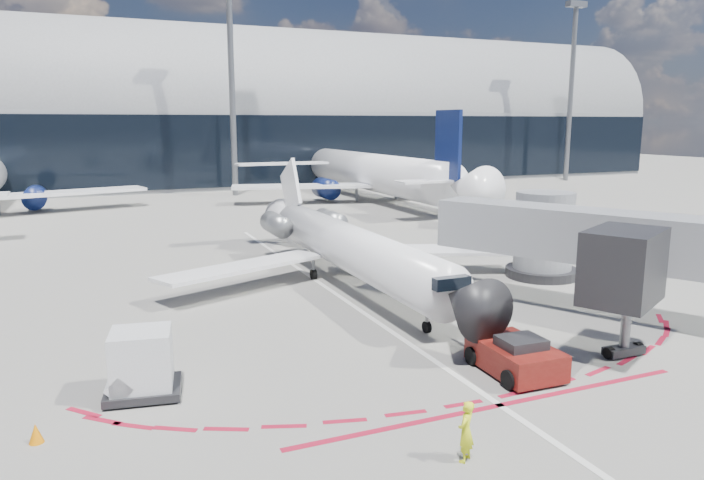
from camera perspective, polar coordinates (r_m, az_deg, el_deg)
name	(u,v)px	position (r m, az deg, el deg)	size (l,w,h in m)	color
ground	(354,306)	(29.87, 0.17, -6.04)	(260.00, 260.00, 0.00)	slate
apron_centerline	(338,296)	(31.64, -1.26, -5.07)	(0.25, 40.00, 0.01)	silver
apron_stop_bar	(500,405)	(20.46, 13.29, -14.41)	(14.00, 0.25, 0.01)	maroon
terminal_building	(171,123)	(91.99, -16.14, 10.20)	(150.00, 24.15, 24.00)	#929598
jet_bridge	(565,240)	(31.86, 18.82, 0.01)	(10.03, 15.20, 4.90)	gray
light_mast_centre	(232,88)	(76.18, -10.86, 13.41)	(0.70, 0.70, 25.00)	slate
light_mast_east	(571,95)	(99.61, 19.26, 12.32)	(0.70, 0.70, 25.00)	slate
regional_jet	(343,244)	(33.86, -0.78, -0.38)	(20.38, 25.14, 6.30)	white
pushback_tug	(515,356)	(22.80, 14.62, -10.17)	(2.36, 5.31, 1.37)	#580F0C
ramp_worker	(466,431)	(16.98, 10.31, -16.74)	(0.59, 0.39, 1.62)	#E6F319
uld_container	(142,364)	(21.25, -18.56, -10.62)	(2.57, 2.29, 2.15)	black
safety_cone_left	(36,433)	(19.75, -26.80, -15.42)	(0.40, 0.40, 0.55)	orange
safety_cone_right	(537,363)	(23.31, 16.51, -10.65)	(0.41, 0.41, 0.57)	orange
bg_airliner_1	(373,146)	(70.71, 1.89, 8.58)	(37.31, 39.51, 12.07)	white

